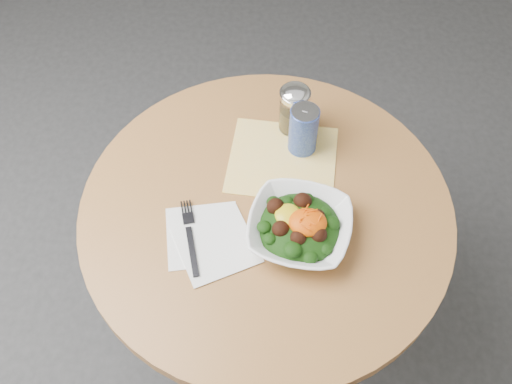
# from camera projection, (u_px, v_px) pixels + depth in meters

# --- Properties ---
(ground) EXTENTS (6.00, 6.00, 0.00)m
(ground) POSITION_uv_depth(u_px,v_px,m) (263.00, 324.00, 1.98)
(ground) COLOR #2C2D2F
(ground) RESTS_ON ground
(table) EXTENTS (0.90, 0.90, 0.75)m
(table) POSITION_uv_depth(u_px,v_px,m) (265.00, 246.00, 1.53)
(table) COLOR black
(table) RESTS_ON ground
(cloth_napkin) EXTENTS (0.30, 0.28, 0.00)m
(cloth_napkin) POSITION_uv_depth(u_px,v_px,m) (282.00, 160.00, 1.45)
(cloth_napkin) COLOR #FFB40D
(cloth_napkin) RESTS_ON table
(paper_napkins) EXTENTS (0.24, 0.23, 0.00)m
(paper_napkins) POSITION_uv_depth(u_px,v_px,m) (210.00, 240.00, 1.31)
(paper_napkins) COLOR white
(paper_napkins) RESTS_ON table
(salad_bowl) EXTENTS (0.28, 0.28, 0.09)m
(salad_bowl) POSITION_uv_depth(u_px,v_px,m) (300.00, 227.00, 1.30)
(salad_bowl) COLOR white
(salad_bowl) RESTS_ON table
(fork) EXTENTS (0.06, 0.20, 0.00)m
(fork) POSITION_uv_depth(u_px,v_px,m) (190.00, 235.00, 1.32)
(fork) COLOR black
(fork) RESTS_ON table
(spice_shaker) EXTENTS (0.08, 0.08, 0.14)m
(spice_shaker) POSITION_uv_depth(u_px,v_px,m) (294.00, 109.00, 1.45)
(spice_shaker) COLOR silver
(spice_shaker) RESTS_ON table
(beverage_can) EXTENTS (0.07, 0.07, 0.14)m
(beverage_can) POSITION_uv_depth(u_px,v_px,m) (303.00, 130.00, 1.42)
(beverage_can) COLOR #0D1E98
(beverage_can) RESTS_ON table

